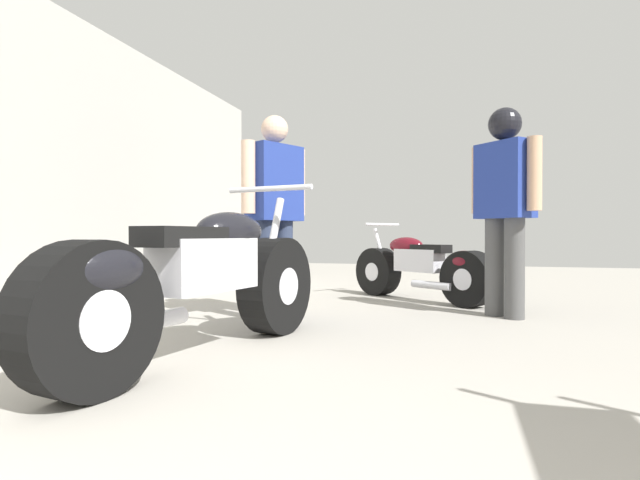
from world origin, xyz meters
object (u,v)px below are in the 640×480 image
object	(u,v)px
motorcycle_maroon_cruiser	(200,281)
mechanic_in_blue	(275,204)
mechanic_with_helmet	(505,192)
motorcycle_black_naked	(422,268)

from	to	relation	value
motorcycle_maroon_cruiser	mechanic_in_blue	xyz separation A→B (m)	(-0.08, 1.40, 0.53)
motorcycle_maroon_cruiser	mechanic_with_helmet	bearing A→B (deg)	48.06
mechanic_in_blue	motorcycle_black_naked	bearing A→B (deg)	53.06
motorcycle_black_naked	mechanic_with_helmet	xyz separation A→B (m)	(0.76, -0.88, 0.73)
motorcycle_maroon_cruiser	motorcycle_black_naked	world-z (taller)	motorcycle_maroon_cruiser
mechanic_in_blue	motorcycle_maroon_cruiser	bearing A→B (deg)	-86.82
mechanic_in_blue	mechanic_with_helmet	world-z (taller)	mechanic_with_helmet
motorcycle_black_naked	mechanic_in_blue	size ratio (longest dim) A/B	0.92
motorcycle_black_naked	motorcycle_maroon_cruiser	bearing A→B (deg)	-109.85
motorcycle_maroon_cruiser	motorcycle_black_naked	size ratio (longest dim) A/B	1.42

